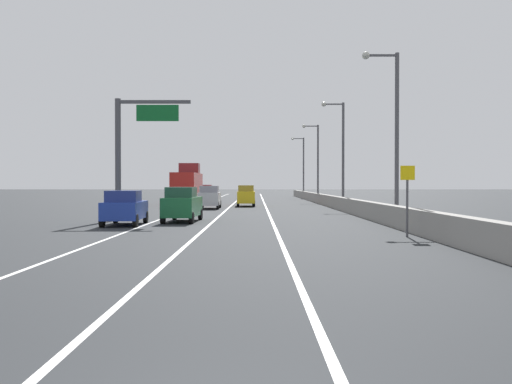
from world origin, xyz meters
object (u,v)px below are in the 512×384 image
(speed_advisory_sign, at_px, (405,195))
(lamp_post_right_second, at_px, (390,124))
(lamp_post_right_fourth, at_px, (314,157))
(car_red_0, at_px, (204,192))
(box_truck, at_px, (185,186))
(car_green_1, at_px, (180,205))
(overhead_sign_gantry, at_px, (128,144))
(car_yellow_2, at_px, (244,196))
(car_silver_3, at_px, (208,197))
(lamp_post_right_fifth, at_px, (300,163))
(lamp_post_right_third, at_px, (338,147))
(car_blue_4, at_px, (122,208))

(speed_advisory_sign, bearing_deg, lamp_post_right_second, 80.42)
(lamp_post_right_fourth, xyz_separation_m, car_red_0, (-14.83, 8.96, -4.62))
(box_truck, bearing_deg, car_red_0, 89.77)
(car_red_0, distance_m, car_green_1, 48.14)
(overhead_sign_gantry, height_order, speed_advisory_sign, overhead_sign_gantry)
(overhead_sign_gantry, relative_size, car_yellow_2, 1.67)
(car_green_1, distance_m, box_truck, 26.56)
(speed_advisory_sign, xyz_separation_m, car_silver_3, (-10.53, 26.98, -0.74))
(car_red_0, height_order, car_silver_3, car_red_0)
(lamp_post_right_fifth, height_order, car_silver_3, lamp_post_right_fifth)
(speed_advisory_sign, distance_m, box_truck, 38.36)
(car_silver_3, bearing_deg, car_yellow_2, 60.40)
(car_green_1, bearing_deg, box_truck, 96.29)
(lamp_post_right_third, height_order, car_blue_4, lamp_post_right_third)
(car_red_0, relative_size, car_blue_4, 1.07)
(car_green_1, distance_m, car_blue_4, 3.87)
(speed_advisory_sign, xyz_separation_m, lamp_post_right_third, (1.47, 28.70, 3.90))
(lamp_post_right_second, distance_m, car_silver_3, 22.26)
(lamp_post_right_third, bearing_deg, car_yellow_2, 156.57)
(lamp_post_right_second, relative_size, lamp_post_right_fourth, 1.00)
(speed_advisory_sign, bearing_deg, overhead_sign_gantry, 141.66)
(speed_advisory_sign, relative_size, lamp_post_right_fifth, 0.30)
(car_blue_4, bearing_deg, lamp_post_right_third, 55.75)
(overhead_sign_gantry, distance_m, car_yellow_2, 22.69)
(lamp_post_right_third, relative_size, car_blue_4, 2.32)
(lamp_post_right_third, xyz_separation_m, lamp_post_right_fifth, (-0.33, 39.76, 0.00))
(car_green_1, bearing_deg, car_blue_4, -135.59)
(car_green_1, distance_m, car_silver_3, 17.50)
(car_green_1, relative_size, car_yellow_2, 1.03)
(car_silver_3, bearing_deg, car_green_1, -90.57)
(speed_advisory_sign, bearing_deg, car_green_1, 138.45)
(overhead_sign_gantry, distance_m, speed_advisory_sign, 18.30)
(box_truck, bearing_deg, car_yellow_2, -28.13)
(lamp_post_right_fifth, xyz_separation_m, car_green_1, (-11.84, -58.98, -4.65))
(speed_advisory_sign, relative_size, car_red_0, 0.66)
(car_red_0, height_order, car_green_1, car_red_0)
(speed_advisory_sign, distance_m, lamp_post_right_second, 9.76)
(car_silver_3, height_order, car_blue_4, car_silver_3)
(speed_advisory_sign, relative_size, car_yellow_2, 0.67)
(lamp_post_right_fifth, distance_m, car_yellow_2, 37.21)
(car_green_1, bearing_deg, lamp_post_right_fourth, 72.93)
(car_green_1, xyz_separation_m, car_blue_4, (-2.76, -2.71, -0.08))
(lamp_post_right_fourth, bearing_deg, car_green_1, -107.07)
(lamp_post_right_second, xyz_separation_m, box_truck, (-15.10, 27.04, -3.62))
(lamp_post_right_third, relative_size, box_truck, 1.09)
(lamp_post_right_fifth, relative_size, car_blue_4, 2.32)
(lamp_post_right_third, bearing_deg, car_silver_3, -171.84)
(lamp_post_right_fifth, relative_size, box_truck, 1.09)
(lamp_post_right_third, bearing_deg, box_truck, 154.58)
(car_red_0, bearing_deg, lamp_post_right_fourth, -31.13)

